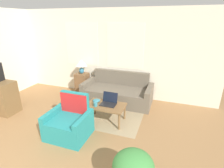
% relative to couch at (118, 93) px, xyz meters
% --- Properties ---
extents(wall_back, '(6.60, 0.06, 2.60)m').
position_rel_couch_xyz_m(wall_back, '(-0.56, 0.46, 1.05)').
color(wall_back, silver).
rests_on(wall_back, ground_plane).
extents(rug, '(1.61, 1.95, 0.01)m').
position_rel_couch_xyz_m(rug, '(0.07, -0.61, -0.25)').
color(rug, '#9E8966').
rests_on(rug, ground_plane).
extents(couch, '(1.97, 0.89, 0.84)m').
position_rel_couch_xyz_m(couch, '(0.00, 0.00, 0.00)').
color(couch, '#665B4C').
rests_on(couch, ground_plane).
extents(armchair, '(0.82, 0.71, 0.86)m').
position_rel_couch_xyz_m(armchair, '(-0.44, -1.88, 0.00)').
color(armchair, teal).
rests_on(armchair, ground_plane).
extents(side_table, '(0.37, 0.37, 0.67)m').
position_rel_couch_xyz_m(side_table, '(-1.26, 0.17, 0.08)').
color(side_table, brown).
rests_on(side_table, ground_plane).
extents(table_lamp, '(0.37, 0.37, 0.44)m').
position_rel_couch_xyz_m(table_lamp, '(-1.26, 0.17, 0.72)').
color(table_lamp, teal).
rests_on(table_lamp, side_table).
extents(coffee_table, '(0.89, 0.56, 0.42)m').
position_rel_couch_xyz_m(coffee_table, '(0.07, -1.14, 0.11)').
color(coffee_table, brown).
rests_on(coffee_table, ground_plane).
extents(laptop, '(0.36, 0.31, 0.25)m').
position_rel_couch_xyz_m(laptop, '(0.12, -1.06, 0.22)').
color(laptop, black).
rests_on(laptop, coffee_table).
extents(cup_navy, '(0.09, 0.09, 0.08)m').
position_rel_couch_xyz_m(cup_navy, '(-0.13, -1.27, 0.21)').
color(cup_navy, teal).
rests_on(cup_navy, coffee_table).
extents(snack_bowl, '(0.18, 0.18, 0.06)m').
position_rel_couch_xyz_m(snack_bowl, '(-0.20, -1.05, 0.19)').
color(snack_bowl, teal).
rests_on(snack_bowl, coffee_table).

